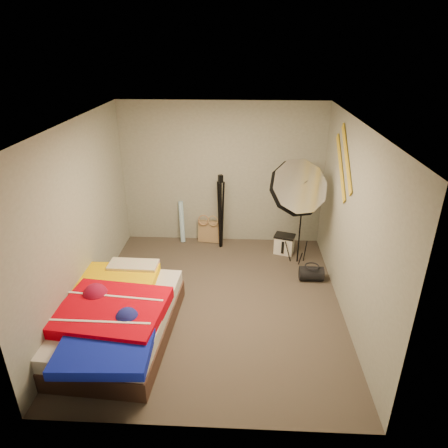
# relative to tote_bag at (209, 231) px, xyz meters

# --- Properties ---
(floor) EXTENTS (4.00, 4.00, 0.00)m
(floor) POSITION_rel_tote_bag_xyz_m (0.24, -1.90, -0.19)
(floor) COLOR #51463C
(floor) RESTS_ON ground
(ceiling) EXTENTS (4.00, 4.00, 0.00)m
(ceiling) POSITION_rel_tote_bag_xyz_m (0.24, -1.90, 2.31)
(ceiling) COLOR silver
(ceiling) RESTS_ON wall_back
(wall_back) EXTENTS (3.50, 0.00, 3.50)m
(wall_back) POSITION_rel_tote_bag_xyz_m (0.24, 0.10, 1.06)
(wall_back) COLOR #9A9E90
(wall_back) RESTS_ON floor
(wall_front) EXTENTS (3.50, 0.00, 3.50)m
(wall_front) POSITION_rel_tote_bag_xyz_m (0.24, -3.90, 1.06)
(wall_front) COLOR #9A9E90
(wall_front) RESTS_ON floor
(wall_left) EXTENTS (0.00, 4.00, 4.00)m
(wall_left) POSITION_rel_tote_bag_xyz_m (-1.51, -1.90, 1.06)
(wall_left) COLOR #9A9E90
(wall_left) RESTS_ON floor
(wall_right) EXTENTS (0.00, 4.00, 4.00)m
(wall_right) POSITION_rel_tote_bag_xyz_m (1.99, -1.90, 1.06)
(wall_right) COLOR #9A9E90
(wall_right) RESTS_ON floor
(tote_bag) EXTENTS (0.41, 0.22, 0.40)m
(tote_bag) POSITION_rel_tote_bag_xyz_m (0.00, 0.00, 0.00)
(tote_bag) COLOR tan
(tote_bag) RESTS_ON floor
(wrapping_roll) EXTENTS (0.14, 0.23, 0.75)m
(wrapping_roll) POSITION_rel_tote_bag_xyz_m (-0.50, 0.00, 0.18)
(wrapping_roll) COLOR #53A8E0
(wrapping_roll) RESTS_ON floor
(camera_case) EXTENTS (0.37, 0.31, 0.31)m
(camera_case) POSITION_rel_tote_bag_xyz_m (1.33, -0.39, -0.04)
(camera_case) COLOR white
(camera_case) RESTS_ON floor
(duffel_bag) EXTENTS (0.37, 0.23, 0.22)m
(duffel_bag) POSITION_rel_tote_bag_xyz_m (1.68, -1.24, -0.08)
(duffel_bag) COLOR black
(duffel_bag) RESTS_ON floor
(wall_stripe_upper) EXTENTS (0.02, 0.91, 0.78)m
(wall_stripe_upper) POSITION_rel_tote_bag_xyz_m (1.97, -1.30, 1.76)
(wall_stripe_upper) COLOR gold
(wall_stripe_upper) RESTS_ON wall_right
(wall_stripe_lower) EXTENTS (0.02, 0.91, 0.78)m
(wall_stripe_lower) POSITION_rel_tote_bag_xyz_m (1.97, -1.05, 1.56)
(wall_stripe_lower) COLOR gold
(wall_stripe_lower) RESTS_ON wall_right
(bed) EXTENTS (1.47, 2.14, 0.57)m
(bed) POSITION_rel_tote_bag_xyz_m (-0.94, -2.66, 0.09)
(bed) COLOR #482E25
(bed) RESTS_ON floor
(photo_umbrella) EXTENTS (1.02, 0.82, 1.88)m
(photo_umbrella) POSITION_rel_tote_bag_xyz_m (1.41, -0.83, 1.15)
(photo_umbrella) COLOR black
(photo_umbrella) RESTS_ON floor
(camera_tripod) EXTENTS (0.10, 0.10, 1.34)m
(camera_tripod) POSITION_rel_tote_bag_xyz_m (0.23, -0.22, 0.57)
(camera_tripod) COLOR black
(camera_tripod) RESTS_ON floor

